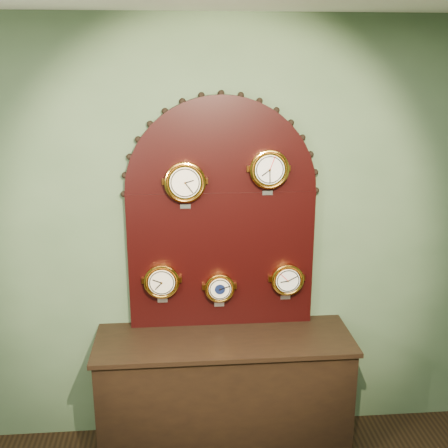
{
  "coord_description": "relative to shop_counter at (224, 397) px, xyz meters",
  "views": [
    {
      "loc": [
        -0.27,
        -0.92,
        2.51
      ],
      "look_at": [
        0.0,
        2.25,
        1.58
      ],
      "focal_mm": 44.23,
      "sensor_mm": 36.0,
      "label": 1
    }
  ],
  "objects": [
    {
      "name": "roman_clock",
      "position": [
        -0.23,
        0.15,
        1.41
      ],
      "size": [
        0.25,
        0.08,
        0.3
      ],
      "color": "gold",
      "rests_on": "display_board"
    },
    {
      "name": "display_board",
      "position": [
        0.0,
        0.22,
        1.23
      ],
      "size": [
        1.26,
        0.06,
        1.53
      ],
      "color": "black",
      "rests_on": "shop_counter"
    },
    {
      "name": "barometer",
      "position": [
        -0.02,
        0.15,
        0.71
      ],
      "size": [
        0.19,
        0.08,
        0.25
      ],
      "color": "gold",
      "rests_on": "display_board"
    },
    {
      "name": "wall_back",
      "position": [
        0.0,
        0.27,
        1.0
      ],
      "size": [
        4.0,
        0.0,
        4.0
      ],
      "primitive_type": "plane",
      "rotation": [
        1.57,
        0.0,
        0.0
      ],
      "color": "#486142",
      "rests_on": "ground"
    },
    {
      "name": "tide_clock",
      "position": [
        0.42,
        0.15,
        0.76
      ],
      "size": [
        0.21,
        0.08,
        0.26
      ],
      "color": "gold",
      "rests_on": "display_board"
    },
    {
      "name": "arabic_clock",
      "position": [
        0.29,
        0.15,
        1.49
      ],
      "size": [
        0.24,
        0.08,
        0.29
      ],
      "color": "gold",
      "rests_on": "display_board"
    },
    {
      "name": "hygrometer",
      "position": [
        -0.39,
        0.15,
        0.77
      ],
      "size": [
        0.23,
        0.08,
        0.28
      ],
      "color": "gold",
      "rests_on": "display_board"
    },
    {
      "name": "shop_counter",
      "position": [
        0.0,
        0.0,
        0.0
      ],
      "size": [
        1.6,
        0.5,
        0.8
      ],
      "primitive_type": "cube",
      "color": "black",
      "rests_on": "ground_plane"
    }
  ]
}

